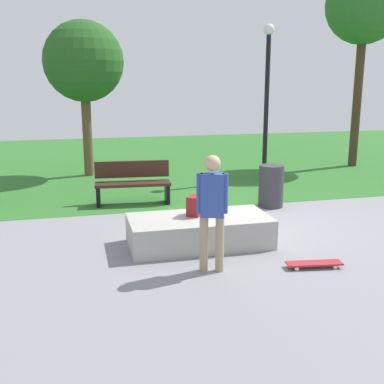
% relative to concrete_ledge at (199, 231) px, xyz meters
% --- Properties ---
extents(ground_plane, '(28.00, 28.00, 0.00)m').
position_rel_concrete_ledge_xyz_m(ground_plane, '(1.16, 1.06, -0.24)').
color(ground_plane, gray).
extents(grass_lawn, '(26.60, 12.88, 0.01)m').
position_rel_concrete_ledge_xyz_m(grass_lawn, '(1.16, 8.62, -0.23)').
color(grass_lawn, '#2D6B28').
rests_on(grass_lawn, ground_plane).
extents(concrete_ledge, '(2.26, 1.08, 0.47)m').
position_rel_concrete_ledge_xyz_m(concrete_ledge, '(0.00, 0.00, 0.00)').
color(concrete_ledge, '#A8A59E').
rests_on(concrete_ledge, ground_plane).
extents(backpack_on_ledge, '(0.33, 0.34, 0.32)m').
position_rel_concrete_ledge_xyz_m(backpack_on_ledge, '(-0.04, 0.11, 0.40)').
color(backpack_on_ledge, maroon).
rests_on(backpack_on_ledge, concrete_ledge).
extents(skater_performing_trick, '(0.42, 0.28, 1.64)m').
position_rel_concrete_ledge_xyz_m(skater_performing_trick, '(-0.11, -1.07, 0.72)').
color(skater_performing_trick, tan).
rests_on(skater_performing_trick, ground_plane).
extents(skateboard_by_ledge, '(0.82, 0.31, 0.08)m').
position_rel_concrete_ledge_xyz_m(skateboard_by_ledge, '(1.35, -1.33, -0.17)').
color(skateboard_by_ledge, '#A5262D').
rests_on(skateboard_by_ledge, ground_plane).
extents(park_bench_near_lamppost, '(1.63, 0.59, 0.91)m').
position_rel_concrete_ledge_xyz_m(park_bench_near_lamppost, '(-0.72, 2.91, 0.25)').
color(park_bench_near_lamppost, '#331E14').
rests_on(park_bench_near_lamppost, ground_plane).
extents(tree_leaning_ash, '(2.24, 2.24, 5.86)m').
position_rel_concrete_ledge_xyz_m(tree_leaning_ash, '(6.50, 5.90, 4.44)').
color(tree_leaning_ash, '#42301E').
rests_on(tree_leaning_ash, grass_lawn).
extents(tree_young_birch, '(2.14, 2.14, 4.17)m').
position_rel_concrete_ledge_xyz_m(tree_young_birch, '(-1.53, 6.32, 2.83)').
color(tree_young_birch, brown).
rests_on(tree_young_birch, grass_lawn).
extents(lamp_post, '(0.28, 0.28, 3.99)m').
position_rel_concrete_ledge_xyz_m(lamp_post, '(3.02, 4.62, 2.20)').
color(lamp_post, black).
rests_on(lamp_post, ground_plane).
extents(trash_bin, '(0.52, 0.52, 0.89)m').
position_rel_concrete_ledge_xyz_m(trash_bin, '(2.07, 1.95, 0.21)').
color(trash_bin, '#333338').
rests_on(trash_bin, ground_plane).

